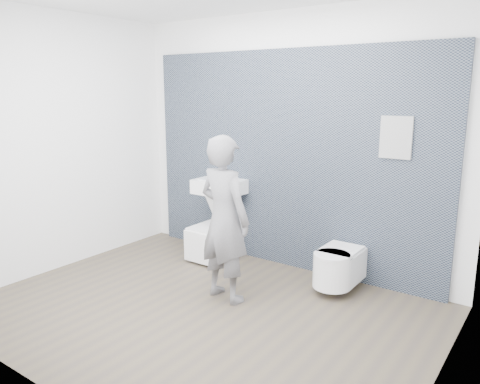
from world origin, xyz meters
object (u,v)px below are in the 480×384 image
Objects in this scene: toilet_square at (215,239)px; toilet_rounded at (337,267)px; washbasin at (219,186)px; visitor at (224,219)px.

toilet_square reaches higher than toilet_rounded.
washbasin is 0.35× the size of visitor.
visitor reaches higher than toilet_rounded.
toilet_square is at bearing -38.83° from visitor.
toilet_square is 1.24m from visitor.
washbasin is at bearing -42.03° from visitor.
toilet_rounded is 0.40× the size of visitor.
toilet_square is 1.57m from toilet_rounded.
visitor is at bearing -46.52° from toilet_square.
visitor reaches higher than washbasin.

